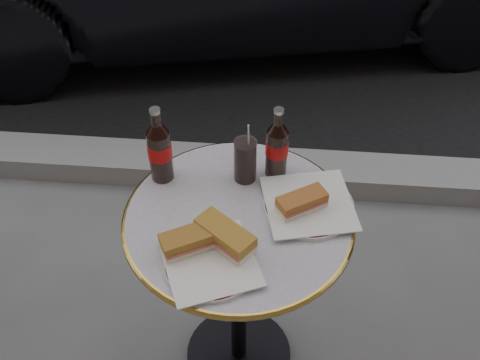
# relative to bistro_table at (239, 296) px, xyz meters

# --- Properties ---
(ground) EXTENTS (80.00, 80.00, 0.00)m
(ground) POSITION_rel_bistro_table_xyz_m (0.00, 0.00, -0.37)
(ground) COLOR slate
(ground) RESTS_ON ground
(curb) EXTENTS (40.00, 0.20, 0.12)m
(curb) POSITION_rel_bistro_table_xyz_m (0.00, 0.90, -0.32)
(curb) COLOR gray
(curb) RESTS_ON ground
(bistro_table) EXTENTS (0.62, 0.62, 0.73)m
(bistro_table) POSITION_rel_bistro_table_xyz_m (0.00, 0.00, 0.00)
(bistro_table) COLOR #BAB2C4
(bistro_table) RESTS_ON ground
(plate_left) EXTENTS (0.27, 0.27, 0.01)m
(plate_left) POSITION_rel_bistro_table_xyz_m (-0.05, -0.17, 0.37)
(plate_left) COLOR silver
(plate_left) RESTS_ON bistro_table
(plate_right) EXTENTS (0.26, 0.26, 0.01)m
(plate_right) POSITION_rel_bistro_table_xyz_m (0.19, 0.05, 0.37)
(plate_right) COLOR silver
(plate_right) RESTS_ON bistro_table
(sandwich_left_a) EXTENTS (0.16, 0.13, 0.05)m
(sandwich_left_a) POSITION_rel_bistro_table_xyz_m (-0.11, -0.13, 0.40)
(sandwich_left_a) COLOR #9E6828
(sandwich_left_a) RESTS_ON plate_left
(sandwich_left_b) EXTENTS (0.17, 0.15, 0.05)m
(sandwich_left_b) POSITION_rel_bistro_table_xyz_m (-0.02, -0.11, 0.41)
(sandwich_left_b) COLOR #A7742A
(sandwich_left_b) RESTS_ON plate_left
(sandwich_right) EXTENTS (0.14, 0.12, 0.05)m
(sandwich_right) POSITION_rel_bistro_table_xyz_m (0.16, 0.03, 0.40)
(sandwich_right) COLOR #A75F2A
(sandwich_right) RESTS_ON plate_right
(cola_bottle_left) EXTENTS (0.08, 0.08, 0.24)m
(cola_bottle_left) POSITION_rel_bistro_table_xyz_m (-0.23, 0.13, 0.49)
(cola_bottle_left) COLOR black
(cola_bottle_left) RESTS_ON bistro_table
(cola_bottle_right) EXTENTS (0.08, 0.08, 0.23)m
(cola_bottle_right) POSITION_rel_bistro_table_xyz_m (0.09, 0.18, 0.48)
(cola_bottle_right) COLOR black
(cola_bottle_right) RESTS_ON bistro_table
(cola_glass) EXTENTS (0.08, 0.08, 0.13)m
(cola_glass) POSITION_rel_bistro_table_xyz_m (0.01, 0.15, 0.43)
(cola_glass) COLOR black
(cola_glass) RESTS_ON bistro_table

